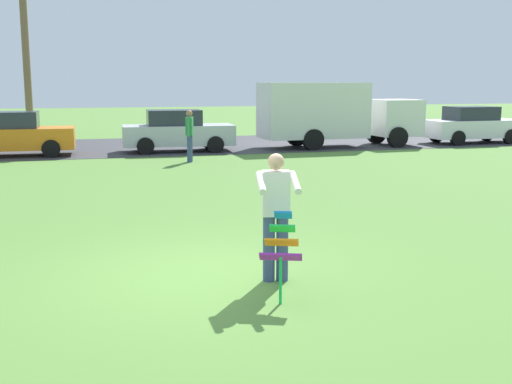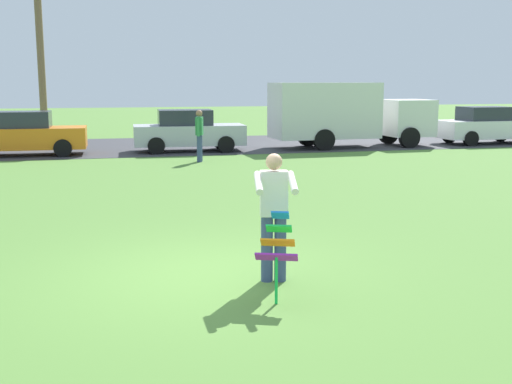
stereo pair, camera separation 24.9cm
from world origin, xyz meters
name	(u,v)px [view 1 (the left image)]	position (x,y,z in m)	size (l,w,h in m)	color
ground_plane	(202,275)	(0.00, 0.00, 0.00)	(120.00, 120.00, 0.00)	#568438
road_strip	(122,147)	(0.00, 18.34, 0.01)	(120.00, 8.00, 0.01)	#38383D
person_kite_flyer	(276,212)	(0.91, -0.52, 0.95)	(0.63, 0.72, 1.73)	#384772
kite_held	(282,245)	(0.77, -1.23, 0.70)	(0.57, 0.72, 1.06)	blue
parked_car_orange	(13,135)	(-3.95, 15.94, 0.77)	(4.23, 1.89, 1.60)	orange
parked_car_silver	(177,131)	(1.98, 15.94, 0.77)	(4.26, 1.96, 1.60)	silver
parked_truck_white_box	(332,113)	(8.31, 15.94, 1.41)	(6.76, 2.26, 2.62)	silver
parked_car_white	(473,125)	(14.91, 15.93, 0.77)	(4.24, 1.91, 1.60)	white
person_walker_far	(190,134)	(1.92, 12.63, 0.93)	(0.32, 0.55, 1.73)	#384772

